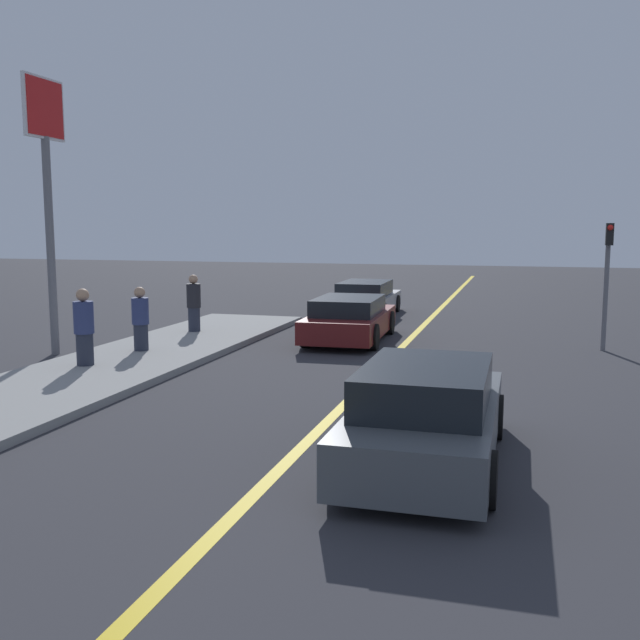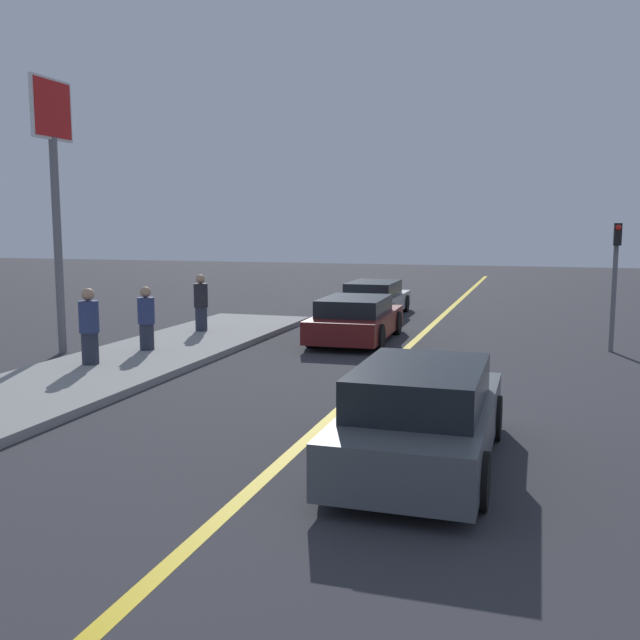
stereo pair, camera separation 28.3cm
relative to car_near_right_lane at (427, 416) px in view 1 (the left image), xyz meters
The scene contains 10 objects.
road_center_line 7.00m from the car_near_right_lane, 105.14° to the left, with size 0.20×60.00×0.01m.
sidewalk_left 7.59m from the car_near_right_lane, behind, with size 3.26×24.49×0.15m.
car_near_right_lane is the anchor object (origin of this frame).
car_ahead_center 10.33m from the car_near_right_lane, 109.19° to the left, with size 2.14×4.61×1.23m.
car_far_distant 15.80m from the car_near_right_lane, 105.13° to the left, with size 1.97×4.80×1.24m.
pedestrian_mid_group 8.94m from the car_near_right_lane, 153.12° to the left, with size 0.43×0.43×1.68m.
pedestrian_far_standing 9.81m from the car_near_right_lane, 142.09° to the left, with size 0.41×0.41×1.56m.
pedestrian_by_sign 12.19m from the car_near_right_lane, 130.36° to the left, with size 0.40×0.40×1.63m.
traffic_light 10.55m from the car_near_right_lane, 72.05° to the left, with size 0.18×0.40×3.24m.
roadside_sign 12.20m from the car_near_right_lane, 150.13° to the left, with size 0.20×1.45×6.68m.
Camera 1 is at (2.98, 1.98, 3.19)m, focal length 40.00 mm.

